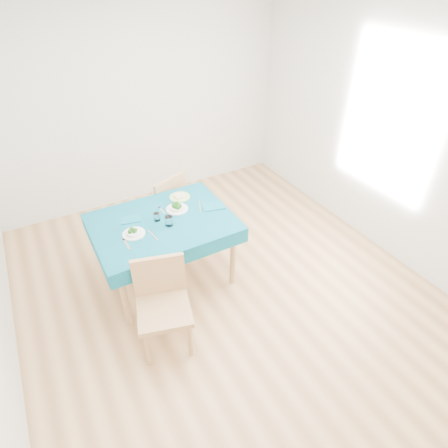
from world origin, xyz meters
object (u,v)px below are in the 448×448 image
chair_near (162,299)px  chair_far (159,194)px  table (166,251)px  bowl_near (134,232)px  side_plate (180,197)px  bowl_far (177,207)px

chair_near → chair_far: bearing=85.3°
table → bowl_near: bowl_near is taller
chair_far → side_plate: 0.52m
bowl_near → side_plate: bearing=31.4°
table → side_plate: side_plate is taller
bowl_near → side_plate: (0.64, 0.39, -0.03)m
bowl_near → side_plate: size_ratio=0.97×
bowl_far → chair_far: bearing=85.7°
bowl_near → chair_near: bearing=-91.6°
chair_far → bowl_near: bearing=35.6°
chair_far → bowl_near: chair_far is taller
bowl_far → chair_near: bearing=-120.9°
table → chair_near: chair_near is taller
bowl_far → bowl_near: bearing=-160.2°
bowl_near → bowl_far: bowl_far is taller
table → bowl_far: bowl_far is taller
table → side_plate: size_ratio=6.19×
chair_near → side_plate: (0.66, 1.11, 0.20)m
bowl_near → table: bearing=12.6°
chair_far → side_plate: bearing=77.0°
table → chair_far: chair_far is taller
bowl_far → side_plate: bearing=59.5°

